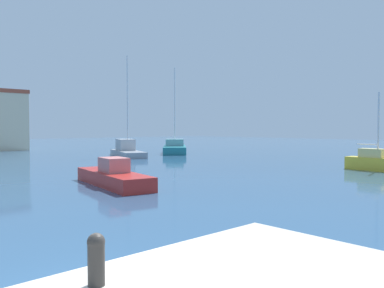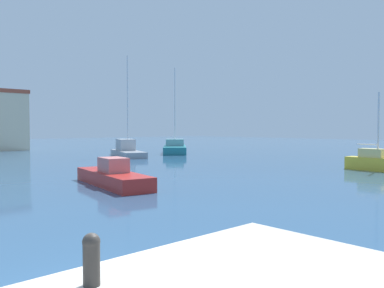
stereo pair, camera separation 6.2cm
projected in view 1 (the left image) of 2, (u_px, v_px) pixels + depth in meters
name	position (u px, v px, depth m)	size (l,w,h in m)	color
water	(138.00, 165.00, 31.10)	(160.00, 160.00, 0.00)	#2D5175
mooring_bollard	(96.00, 257.00, 4.46)	(0.20, 0.20, 0.60)	#38332D
sailboat_teal_near_pier	(175.00, 148.00, 45.71)	(7.09, 7.71, 9.80)	#1E707A
sailboat_grey_far_left	(127.00, 150.00, 40.70)	(4.41, 7.51, 10.23)	gray
sailboat_yellow_mid_harbor	(377.00, 162.00, 26.80)	(1.33, 4.27, 5.32)	gold
motorboat_red_distant_east	(113.00, 177.00, 19.98)	(2.78, 6.72, 1.42)	#B22823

